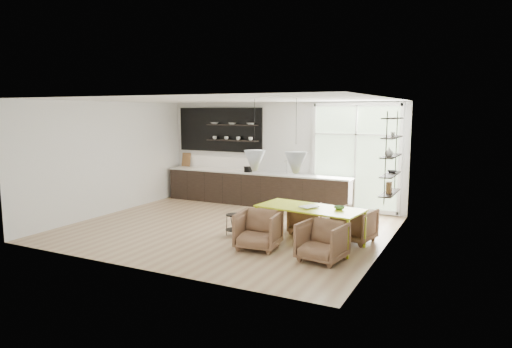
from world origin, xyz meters
name	(u,v)px	position (x,y,z in m)	size (l,w,h in m)	color
room	(271,161)	(0.58, 1.10, 1.46)	(7.02, 6.01, 2.91)	tan
kitchen_run	(254,184)	(-0.69, 2.69, 0.60)	(5.54, 0.69, 2.75)	black
right_shelving	(391,158)	(3.36, 1.17, 1.65)	(0.26, 1.22, 1.90)	black
dining_table	(310,210)	(2.10, -0.35, 0.71)	(2.18, 1.20, 0.76)	#BDD116
armchair_back_left	(305,218)	(1.68, 0.50, 0.32)	(0.68, 0.70, 0.64)	brown
armchair_back_right	(355,225)	(2.85, 0.27, 0.35)	(0.74, 0.76, 0.69)	brown
armchair_front_left	(258,230)	(1.31, -1.06, 0.37)	(0.79, 0.81, 0.74)	brown
armchair_front_right	(322,241)	(2.65, -1.20, 0.35)	(0.76, 0.78, 0.71)	brown
wire_stool	(234,222)	(0.43, -0.45, 0.30)	(0.37, 0.37, 0.47)	black
table_book	(305,206)	(1.98, -0.33, 0.77)	(0.25, 0.34, 0.03)	white
table_bowl	(339,208)	(2.68, -0.28, 0.79)	(0.21, 0.21, 0.06)	#55834A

